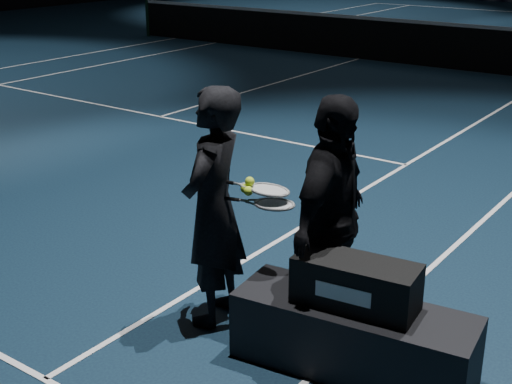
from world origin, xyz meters
TOP-DOWN VIEW (x-y plane):
  - floor at (0.00, 0.00)m, footprint 36.00×36.00m
  - court_lines at (0.00, 0.00)m, footprint 10.98×23.78m
  - net_post_left at (-6.40, 0.00)m, footprint 0.10×0.10m
  - net_mesh at (0.00, 0.00)m, footprint 12.80×0.02m
  - net_tape at (0.00, 0.00)m, footprint 12.80×0.03m
  - player_bench at (5.65, -10.62)m, footprint 1.62×0.71m
  - racket_bag at (5.65, -10.62)m, footprint 0.82×0.43m
  - bag_signature at (5.65, -10.79)m, footprint 0.36×0.05m
  - player_a at (4.50, -10.62)m, footprint 0.55×0.72m
  - player_b at (5.31, -10.36)m, footprint 0.57×1.08m
  - racket_lower at (4.93, -10.48)m, footprint 0.71×0.41m
  - racket_upper at (4.87, -10.46)m, footprint 0.71×0.45m
  - tennis_balls at (4.74, -10.54)m, footprint 0.12×0.10m

SIDE VIEW (x-z plane):
  - floor at x=0.00m, z-range 0.00..0.00m
  - court_lines at x=0.00m, z-range 0.00..0.01m
  - player_bench at x=5.65m, z-range 0.00..0.47m
  - net_mesh at x=0.00m, z-range 0.02..0.88m
  - net_post_left at x=-6.40m, z-range 0.00..1.10m
  - racket_bag at x=5.65m, z-range 0.47..0.78m
  - bag_signature at x=5.65m, z-range 0.57..0.68m
  - player_a at x=4.50m, z-range 0.00..1.75m
  - player_b at x=5.31m, z-range 0.00..1.75m
  - net_tape at x=0.00m, z-range 0.88..0.95m
  - racket_lower at x=4.93m, z-range 0.94..0.97m
  - racket_upper at x=4.87m, z-range 0.99..1.09m
  - tennis_balls at x=4.74m, z-range 1.00..1.12m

